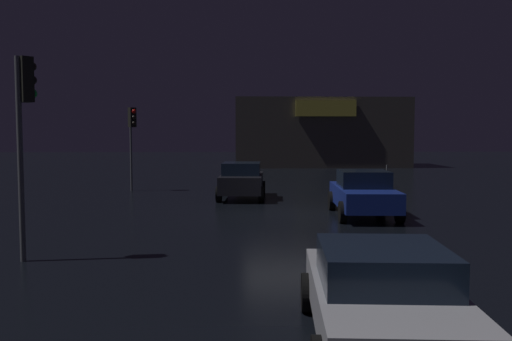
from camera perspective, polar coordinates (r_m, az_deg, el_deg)
The scene contains 8 objects.
ground_plane at distance 18.95m, azimuth 2.56°, elevation -4.54°, with size 120.00×120.00×0.00m, color black.
store_building at distance 45.86m, azimuth 6.71°, elevation 3.99°, with size 14.09×6.40×5.63m.
traffic_signal_opposite at distance 26.69m, azimuth -12.91°, elevation 4.53°, with size 0.41×0.43×4.01m.
traffic_signal_cross_left at distance 12.82m, azimuth -23.21°, elevation 5.87°, with size 0.42×0.43×4.45m.
car_near at distance 23.08m, azimuth -1.50°, elevation -1.00°, with size 2.16×3.97×1.55m.
car_far at distance 18.59m, azimuth 11.24°, elevation -2.35°, with size 2.18×4.39×1.54m.
car_crossing at distance 7.48m, azimuth 13.10°, elevation -12.58°, with size 2.24×4.12×1.34m.
bollard_kerb_a at distance 28.54m, azimuth 13.60°, elevation -0.59°, with size 0.08×0.08×1.16m, color #595B60.
Camera 1 is at (-1.48, -18.68, 2.82)m, focal length 37.99 mm.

